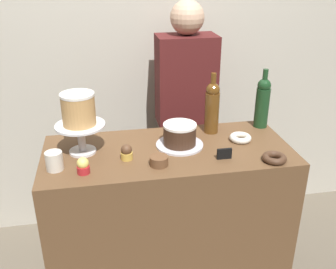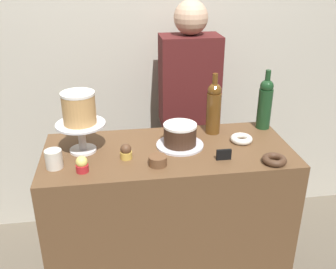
% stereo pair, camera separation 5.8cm
% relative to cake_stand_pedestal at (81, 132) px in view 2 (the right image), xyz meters
% --- Properties ---
extents(back_wall, '(6.00, 0.05, 2.60)m').
position_rel_cake_stand_pedestal_xyz_m(back_wall, '(0.41, 0.80, 0.24)').
color(back_wall, '#BCB7A8').
rests_on(back_wall, ground_plane).
extents(display_counter, '(1.22, 0.54, 0.96)m').
position_rel_cake_stand_pedestal_xyz_m(display_counter, '(0.41, -0.04, -0.58)').
color(display_counter, brown).
rests_on(display_counter, ground_plane).
extents(cake_stand_pedestal, '(0.23, 0.23, 0.15)m').
position_rel_cake_stand_pedestal_xyz_m(cake_stand_pedestal, '(0.00, 0.00, 0.00)').
color(cake_stand_pedestal, silver).
rests_on(cake_stand_pedestal, display_counter).
extents(white_layer_cake, '(0.16, 0.16, 0.15)m').
position_rel_cake_stand_pedestal_xyz_m(white_layer_cake, '(0.00, 0.00, 0.12)').
color(white_layer_cake, tan).
rests_on(white_layer_cake, cake_stand_pedestal).
extents(silver_serving_platter, '(0.24, 0.24, 0.01)m').
position_rel_cake_stand_pedestal_xyz_m(silver_serving_platter, '(0.47, -0.01, -0.09)').
color(silver_serving_platter, silver).
rests_on(silver_serving_platter, display_counter).
extents(chocolate_round_cake, '(0.16, 0.16, 0.11)m').
position_rel_cake_stand_pedestal_xyz_m(chocolate_round_cake, '(0.47, -0.01, -0.04)').
color(chocolate_round_cake, '#3D2619').
rests_on(chocolate_round_cake, silver_serving_platter).
extents(wine_bottle_amber, '(0.08, 0.08, 0.33)m').
position_rel_cake_stand_pedestal_xyz_m(wine_bottle_amber, '(0.68, 0.12, 0.04)').
color(wine_bottle_amber, '#5B3814').
rests_on(wine_bottle_amber, display_counter).
extents(wine_bottle_green, '(0.08, 0.08, 0.33)m').
position_rel_cake_stand_pedestal_xyz_m(wine_bottle_green, '(0.97, 0.15, 0.04)').
color(wine_bottle_green, '#193D1E').
rests_on(wine_bottle_green, display_counter).
extents(cupcake_chocolate, '(0.06, 0.06, 0.07)m').
position_rel_cake_stand_pedestal_xyz_m(cupcake_chocolate, '(0.20, -0.11, -0.07)').
color(cupcake_chocolate, gold).
rests_on(cupcake_chocolate, display_counter).
extents(cupcake_lemon, '(0.06, 0.06, 0.07)m').
position_rel_cake_stand_pedestal_xyz_m(cupcake_lemon, '(0.01, -0.20, -0.07)').
color(cupcake_lemon, red).
rests_on(cupcake_lemon, display_counter).
extents(donut_sugar, '(0.11, 0.11, 0.03)m').
position_rel_cake_stand_pedestal_xyz_m(donut_sugar, '(0.79, -0.01, -0.08)').
color(donut_sugar, silver).
rests_on(donut_sugar, display_counter).
extents(donut_chocolate, '(0.11, 0.11, 0.03)m').
position_rel_cake_stand_pedestal_xyz_m(donut_chocolate, '(0.87, -0.25, -0.08)').
color(donut_chocolate, '#472D1E').
rests_on(donut_chocolate, display_counter).
extents(cookie_stack, '(0.08, 0.08, 0.04)m').
position_rel_cake_stand_pedestal_xyz_m(cookie_stack, '(0.34, -0.19, -0.08)').
color(cookie_stack, brown).
rests_on(cookie_stack, display_counter).
extents(price_sign_chalkboard, '(0.07, 0.01, 0.05)m').
position_rel_cake_stand_pedestal_xyz_m(price_sign_chalkboard, '(0.65, -0.19, -0.07)').
color(price_sign_chalkboard, black).
rests_on(price_sign_chalkboard, display_counter).
extents(coffee_cup_ceramic, '(0.08, 0.08, 0.09)m').
position_rel_cake_stand_pedestal_xyz_m(coffee_cup_ceramic, '(-0.12, -0.15, -0.06)').
color(coffee_cup_ceramic, silver).
rests_on(coffee_cup_ceramic, display_counter).
extents(barista_figure, '(0.36, 0.22, 1.60)m').
position_rel_cake_stand_pedestal_xyz_m(barista_figure, '(0.63, 0.54, -0.22)').
color(barista_figure, black).
rests_on(barista_figure, ground_plane).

